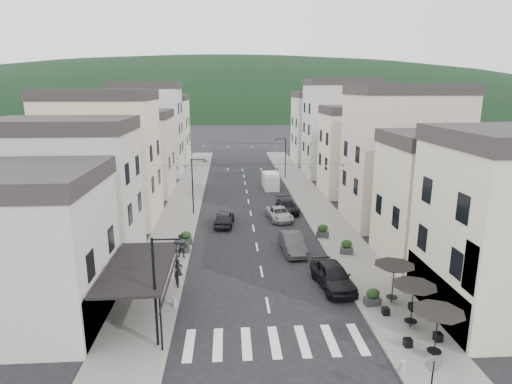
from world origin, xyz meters
TOP-DOWN VIEW (x-y plane):
  - ground at (0.00, 0.00)m, footprint 700.00×700.00m
  - sidewalk_left at (-7.50, 32.00)m, footprint 4.00×76.00m
  - sidewalk_right at (7.50, 32.00)m, footprint 4.00×76.00m
  - hill_backdrop at (0.00, 300.00)m, footprint 640.00×360.00m
  - boutique_awning at (-7.25, 5.00)m, footprint 3.77×7.50m
  - buildings_row_left at (-14.50, 37.75)m, footprint 10.20×54.16m
  - buildings_row_right at (14.50, 36.59)m, footprint 10.20×54.16m
  - cafe_terrace at (7.70, 2.80)m, footprint 2.50×8.10m
  - streetlamp_left_near at (-5.82, 2.00)m, footprint 1.70×0.56m
  - streetlamp_left_far at (-5.82, 26.00)m, footprint 1.70×0.56m
  - streetlamp_right_far at (5.82, 44.00)m, footprint 1.70×0.56m
  - traffic_sign at (5.80, -3.50)m, footprint 0.70×0.07m
  - bollards at (0.00, 5.50)m, footprint 11.66×10.26m
  - bunting_near at (0.00, 22.00)m, footprint 19.00×0.28m
  - bunting_far at (0.00, 38.00)m, footprint 19.00×0.28m
  - parked_car_a at (4.60, 8.18)m, footprint 2.59×5.18m
  - parked_car_b at (2.83, 14.68)m, footprint 1.91×4.76m
  - parked_car_c at (2.80, 23.60)m, footprint 2.70×4.80m
  - parked_car_d at (3.95, 26.13)m, footprint 2.34×4.76m
  - parked_car_e at (-2.80, 22.05)m, footprint 2.15×4.53m
  - delivery_van at (3.26, 37.64)m, footprint 1.97×4.69m
  - pedestrian_a at (-5.80, 9.14)m, footprint 0.75×0.61m
  - pedestrian_b at (-6.05, 13.70)m, footprint 1.09×0.94m
  - planter_la at (-6.00, 14.88)m, footprint 0.92×0.54m
  - planter_lb at (-6.00, 16.68)m, footprint 1.09×0.65m
  - planter_ra at (6.40, 5.40)m, footprint 1.01×0.63m
  - planter_rb at (7.08, 13.75)m, footprint 1.14×0.79m
  - planter_rc at (6.00, 17.73)m, footprint 1.20×0.93m

SIDE VIEW (x-z plane):
  - ground at x=0.00m, z-range 0.00..0.00m
  - hill_backdrop at x=0.00m, z-range -35.00..35.00m
  - sidewalk_left at x=-7.50m, z-range 0.00..0.12m
  - sidewalk_right at x=7.50m, z-range 0.00..0.12m
  - bollards at x=0.00m, z-range 0.12..0.72m
  - planter_la at x=-6.00m, z-range 0.11..1.10m
  - parked_car_c at x=2.80m, z-range 0.00..1.27m
  - planter_ra at x=6.40m, z-range 0.10..1.18m
  - parked_car_d at x=3.95m, z-range 0.00..1.33m
  - planter_rb at x=7.08m, z-range 0.10..1.26m
  - planter_lb at x=-6.00m, z-range 0.10..1.28m
  - planter_rc at x=6.00m, z-range 0.10..1.29m
  - parked_car_e at x=-2.80m, z-range 0.00..1.49m
  - parked_car_b at x=2.83m, z-range 0.00..1.54m
  - parked_car_a at x=4.60m, z-range 0.00..1.70m
  - pedestrian_a at x=-5.80m, z-range 0.12..1.89m
  - pedestrian_b at x=-6.05m, z-range 0.12..2.04m
  - delivery_van at x=3.26m, z-range -0.02..2.20m
  - traffic_sign at x=5.80m, z-range 0.58..3.28m
  - cafe_terrace at x=7.70m, z-range 1.09..3.62m
  - boutique_awning at x=-7.25m, z-range 1.48..4.75m
  - streetlamp_left_near at x=-5.82m, z-range 0.70..6.70m
  - streetlamp_left_far at x=-5.82m, z-range 0.70..6.70m
  - streetlamp_right_far at x=5.82m, z-range 0.70..6.70m
  - bunting_near at x=0.00m, z-range 5.34..5.96m
  - bunting_far at x=0.00m, z-range 5.34..5.96m
  - buildings_row_left at x=-14.50m, z-range -0.88..13.12m
  - buildings_row_right at x=14.50m, z-range -0.93..13.57m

